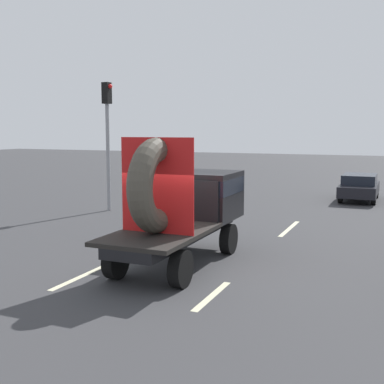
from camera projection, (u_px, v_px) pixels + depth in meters
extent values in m
plane|color=#38383A|center=(168.00, 268.00, 12.63)|extent=(120.00, 120.00, 0.00)
cylinder|color=black|center=(175.00, 234.00, 14.70)|extent=(0.28, 0.86, 0.86)
cylinder|color=black|center=(229.00, 239.00, 14.03)|extent=(0.28, 0.86, 0.86)
cylinder|color=black|center=(116.00, 261.00, 11.67)|extent=(0.28, 0.86, 0.86)
cylinder|color=black|center=(181.00, 269.00, 11.01)|extent=(0.28, 0.86, 0.86)
cube|color=black|center=(177.00, 233.00, 12.78)|extent=(1.30, 5.29, 0.25)
cube|color=black|center=(201.00, 195.00, 14.21)|extent=(2.00, 1.92, 1.35)
cube|color=black|center=(201.00, 185.00, 14.13)|extent=(2.02, 1.82, 0.44)
cube|color=black|center=(160.00, 234.00, 11.88)|extent=(2.00, 3.37, 0.10)
cube|color=black|center=(187.00, 200.00, 13.30)|extent=(1.80, 0.08, 1.10)
torus|color=#474238|center=(157.00, 186.00, 11.59)|extent=(0.59, 2.28, 2.28)
cube|color=red|center=(157.00, 186.00, 11.59)|extent=(1.90, 0.03, 2.28)
cylinder|color=black|center=(346.00, 191.00, 26.08)|extent=(0.21, 0.62, 0.62)
cylinder|color=black|center=(376.00, 192.00, 25.50)|extent=(0.21, 0.62, 0.62)
cylinder|color=black|center=(340.00, 197.00, 23.72)|extent=(0.21, 0.62, 0.62)
cylinder|color=black|center=(374.00, 198.00, 23.13)|extent=(0.21, 0.62, 0.62)
cube|color=black|center=(359.00, 189.00, 24.57)|extent=(1.74, 4.06, 0.53)
cube|color=black|center=(360.00, 179.00, 24.42)|extent=(1.56, 2.27, 0.48)
cylinder|color=gray|center=(108.00, 158.00, 21.30)|extent=(0.16, 0.16, 4.64)
cube|color=black|center=(107.00, 93.00, 20.95)|extent=(0.30, 0.36, 0.90)
sphere|color=red|center=(110.00, 86.00, 20.85)|extent=(0.20, 0.20, 0.20)
cube|color=beige|center=(85.00, 275.00, 12.01)|extent=(0.16, 2.62, 0.01)
cube|color=beige|center=(202.00, 221.00, 18.99)|extent=(0.16, 2.33, 0.01)
cube|color=beige|center=(212.00, 296.00, 10.49)|extent=(0.16, 2.02, 0.01)
cube|color=beige|center=(289.00, 229.00, 17.61)|extent=(0.16, 2.95, 0.01)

